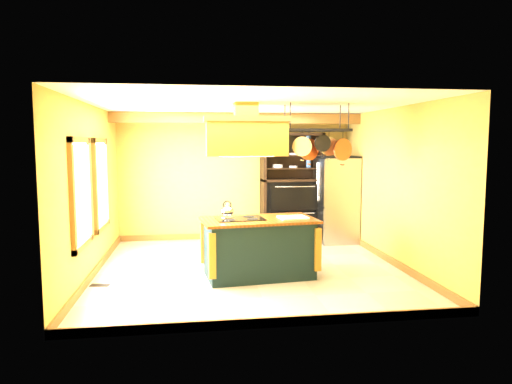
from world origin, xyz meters
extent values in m
plane|color=beige|center=(0.00, 0.00, 0.00)|extent=(5.00, 5.00, 0.00)
plane|color=white|center=(0.00, 0.00, 2.70)|extent=(5.00, 5.00, 0.00)
cube|color=#BB8E44|center=(0.00, 2.50, 1.35)|extent=(5.00, 0.02, 2.70)
cube|color=#BB8E44|center=(0.00, -2.50, 1.35)|extent=(5.00, 0.02, 2.70)
cube|color=#BB8E44|center=(-2.50, 0.00, 1.35)|extent=(0.02, 5.00, 2.70)
cube|color=#BB8E44|center=(2.50, 0.00, 1.35)|extent=(0.02, 5.00, 2.70)
cube|color=brown|center=(0.00, 1.70, 2.59)|extent=(5.00, 0.15, 0.20)
cube|color=brown|center=(-2.47, -0.80, 1.40)|extent=(0.06, 1.06, 1.56)
cube|color=white|center=(-2.44, -0.80, 1.40)|extent=(0.02, 0.85, 1.34)
cube|color=brown|center=(-2.47, 0.60, 1.40)|extent=(0.06, 1.06, 1.56)
cube|color=white|center=(-2.44, 0.60, 1.40)|extent=(0.02, 0.85, 1.34)
cube|color=black|center=(0.09, -0.46, 0.44)|extent=(1.71, 1.06, 0.88)
cube|color=brown|center=(0.09, -0.46, 0.90)|extent=(1.86, 1.17, 0.04)
cube|color=black|center=(-0.20, -0.44, 0.93)|extent=(0.79, 0.59, 0.01)
ellipsoid|color=silver|center=(-0.39, -0.35, 1.03)|extent=(0.20, 0.20, 0.16)
cube|color=white|center=(0.64, -0.47, 0.93)|extent=(0.48, 0.39, 0.02)
cube|color=#A9772A|center=(-0.11, -0.46, 2.15)|extent=(1.21, 0.65, 0.51)
cube|color=brown|center=(-0.11, -0.46, 2.45)|extent=(1.28, 0.72, 0.08)
cube|color=#A9772A|center=(-0.11, -0.46, 2.55)|extent=(0.35, 0.35, 0.29)
cube|color=black|center=(0.99, -0.46, 2.29)|extent=(1.01, 0.50, 0.04)
cylinder|color=black|center=(0.54, -0.66, 2.50)|extent=(0.02, 0.02, 0.41)
cylinder|color=black|center=(1.45, -0.26, 2.50)|extent=(0.02, 0.02, 0.41)
cylinder|color=black|center=(0.59, -0.36, 2.09)|extent=(0.26, 0.04, 0.26)
cylinder|color=silver|center=(0.75, -0.56, 2.04)|extent=(0.30, 0.03, 0.30)
cylinder|color=#BA542E|center=(0.91, -0.36, 1.99)|extent=(0.34, 0.04, 0.34)
cylinder|color=black|center=(1.07, -0.56, 2.09)|extent=(0.26, 0.03, 0.26)
cylinder|color=silver|center=(1.24, -0.36, 2.04)|extent=(0.30, 0.04, 0.30)
cylinder|color=#BA542E|center=(1.40, -0.56, 1.99)|extent=(0.34, 0.03, 0.34)
cube|color=#9A9EA2|center=(2.11, 1.90, 0.89)|extent=(0.75, 0.91, 1.79)
cube|color=#9A9EA2|center=(1.72, 1.67, 1.29)|extent=(0.03, 0.44, 0.97)
cube|color=#9A9EA2|center=(1.72, 2.13, 1.29)|extent=(0.03, 0.44, 0.97)
cube|color=#9A9EA2|center=(1.72, 1.90, 0.41)|extent=(0.03, 0.88, 0.75)
cube|color=black|center=(2.11, 1.90, 0.03)|extent=(0.71, 0.87, 0.06)
cube|color=black|center=(1.20, 2.45, 1.16)|extent=(1.31, 0.06, 2.32)
cube|color=black|center=(0.58, 2.20, 1.16)|extent=(0.06, 0.55, 2.32)
cube|color=black|center=(1.82, 2.20, 1.16)|extent=(0.06, 0.55, 2.32)
cube|color=black|center=(1.20, 2.20, 1.31)|extent=(1.31, 0.55, 0.05)
cube|color=black|center=(1.20, 2.23, 0.68)|extent=(1.19, 0.45, 1.25)
cube|color=black|center=(1.20, 1.91, 0.96)|extent=(1.02, 0.04, 0.55)
cube|color=black|center=(1.20, 1.91, 0.40)|extent=(1.02, 0.04, 0.50)
cube|color=black|center=(1.20, 2.20, 1.56)|extent=(1.19, 0.49, 0.02)
cube|color=black|center=(1.20, 2.20, 1.83)|extent=(1.19, 0.49, 0.02)
cube|color=black|center=(1.20, 2.20, 2.09)|extent=(1.19, 0.49, 0.03)
cylinder|color=white|center=(0.88, 2.15, 1.61)|extent=(0.22, 0.22, 0.07)
cylinder|color=#406FB5|center=(1.55, 2.15, 1.93)|extent=(0.10, 0.10, 0.17)
cube|color=black|center=(-2.30, -0.61, 0.01)|extent=(0.30, 0.17, 0.01)
camera|label=1|loc=(-0.91, -7.42, 2.09)|focal=32.00mm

